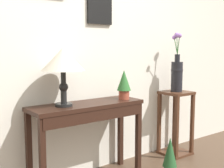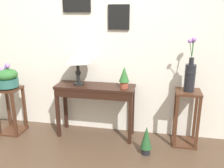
{
  "view_description": "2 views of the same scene",
  "coord_description": "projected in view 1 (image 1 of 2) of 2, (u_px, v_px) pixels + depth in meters",
  "views": [
    {
      "loc": [
        -1.41,
        -0.98,
        1.23
      ],
      "look_at": [
        0.21,
        1.17,
        0.9
      ],
      "focal_mm": 48.11,
      "sensor_mm": 36.0,
      "label": 1
    },
    {
      "loc": [
        0.81,
        -1.71,
        1.69
      ],
      "look_at": [
        0.24,
        1.18,
        0.79
      ],
      "focal_mm": 38.76,
      "sensor_mm": 36.0,
      "label": 2
    }
  ],
  "objects": [
    {
      "name": "back_wall_with_art",
      "position": [
        72.0,
        29.0,
        2.8
      ],
      "size": [
        9.0,
        0.13,
        2.8
      ],
      "color": "silver",
      "rests_on": "ground"
    },
    {
      "name": "console_table",
      "position": [
        88.0,
        117.0,
        2.67
      ],
      "size": [
        1.06,
        0.34,
        0.74
      ],
      "color": "black",
      "rests_on": "ground"
    },
    {
      "name": "table_lamp",
      "position": [
        63.0,
        61.0,
        2.49
      ],
      "size": [
        0.37,
        0.37,
        0.49
      ],
      "color": "black",
      "rests_on": "console_table"
    },
    {
      "name": "potted_plant_on_console",
      "position": [
        124.0,
        83.0,
        2.86
      ],
      "size": [
        0.13,
        0.13,
        0.28
      ],
      "color": "#9E4733",
      "rests_on": "console_table"
    },
    {
      "name": "pedestal_stand_right",
      "position": [
        176.0,
        123.0,
        3.44
      ],
      "size": [
        0.31,
        0.31,
        0.73
      ],
      "color": "#472819",
      "rests_on": "ground"
    },
    {
      "name": "flower_vase_tall_right",
      "position": [
        177.0,
        72.0,
        3.37
      ],
      "size": [
        0.14,
        0.17,
        0.66
      ],
      "color": "black",
      "rests_on": "pedestal_stand_right"
    },
    {
      "name": "potted_plant_floor",
      "position": [
        170.0,
        155.0,
        2.9
      ],
      "size": [
        0.14,
        0.14,
        0.37
      ],
      "color": "black",
      "rests_on": "ground"
    }
  ]
}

